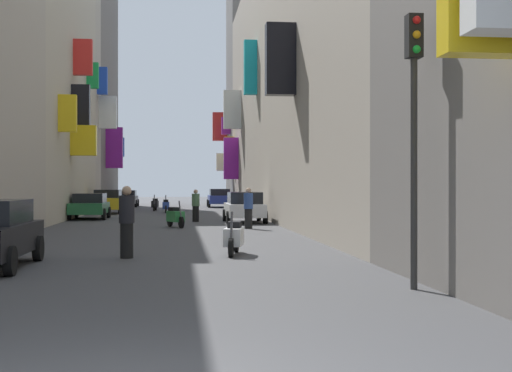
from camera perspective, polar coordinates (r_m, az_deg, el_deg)
ground_plane at (r=35.69m, az=-7.26°, el=-2.80°), size 140.00×140.00×0.00m
building_left_mid_a at (r=40.58m, az=-18.64°, el=8.09°), size 7.32×17.75×14.91m
building_left_mid_b at (r=50.99m, az=-16.08°, el=8.34°), size 7.21×3.18×18.25m
building_left_mid_c at (r=59.59m, az=-14.65°, el=7.43°), size 7.28×14.33×18.84m
building_right_mid_a at (r=37.87m, az=5.10°, el=8.81°), size 7.25×41.81×15.09m
building_right_mid_b at (r=62.57m, az=0.55°, el=7.45°), size 7.33×8.05×19.65m
parked_car_yellow at (r=45.16m, az=-11.97°, el=-1.20°), size 1.91×4.09×1.50m
parked_car_green at (r=37.97m, az=-13.39°, el=-1.54°), size 1.92×3.97×1.35m
parked_car_grey at (r=58.43m, az=-10.54°, el=-0.96°), size 1.97×4.09×1.36m
parked_car_blue at (r=56.55m, az=-3.00°, el=-0.95°), size 1.93×4.01×1.48m
parked_car_white at (r=33.49m, az=-0.95°, el=-1.69°), size 1.89×4.04×1.46m
scooter_green at (r=29.89m, az=-6.58°, el=-2.48°), size 0.80×1.72×1.13m
scooter_white at (r=18.09m, az=-1.82°, el=-4.16°), size 0.62×1.75×1.13m
scooter_blue at (r=45.76m, az=-7.35°, el=-1.59°), size 0.46×1.77×1.13m
scooter_silver at (r=39.71m, az=-2.08°, el=-1.84°), size 0.46×2.00×1.13m
scooter_black at (r=49.23m, az=-8.22°, el=-1.47°), size 0.50×1.96×1.13m
pedestrian_crossing at (r=28.78m, az=-0.62°, el=-1.83°), size 0.46×0.46×1.68m
pedestrian_near_left at (r=34.34m, az=-4.93°, el=-1.61°), size 0.50×0.50×1.58m
pedestrian_near_right at (r=17.50m, az=-10.48°, el=-2.90°), size 0.53×0.53×1.78m
traffic_light_near_corner at (r=12.43m, az=12.74°, el=6.52°), size 0.26×0.34×4.74m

